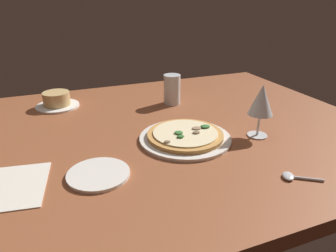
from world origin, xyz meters
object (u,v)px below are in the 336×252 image
(wine_glass_far, at_px, (261,101))
(spoon, at_px, (293,177))
(pizza_main, at_px, (185,136))
(water_glass, at_px, (172,92))
(ramekin_on_saucer, at_px, (57,101))
(side_plate, at_px, (98,174))
(paper_menu, at_px, (16,186))

(wine_glass_far, height_order, spoon, wine_glass_far)
(pizza_main, bearing_deg, spoon, -61.95)
(pizza_main, xyz_separation_m, water_glass, (0.09, 0.32, 0.04))
(ramekin_on_saucer, relative_size, side_plate, 1.07)
(spoon, bearing_deg, wine_glass_far, 73.81)
(wine_glass_far, bearing_deg, spoon, -106.19)
(pizza_main, height_order, wine_glass_far, wine_glass_far)
(ramekin_on_saucer, bearing_deg, paper_menu, -103.41)
(ramekin_on_saucer, height_order, water_glass, water_glass)
(ramekin_on_saucer, distance_m, water_glass, 0.45)
(side_plate, xyz_separation_m, spoon, (0.44, -0.19, 0.00))
(wine_glass_far, bearing_deg, paper_menu, -178.21)
(pizza_main, relative_size, paper_menu, 1.48)
(water_glass, xyz_separation_m, spoon, (0.07, -0.62, -0.05))
(paper_menu, height_order, spoon, spoon)
(wine_glass_far, height_order, side_plate, wine_glass_far)
(ramekin_on_saucer, relative_size, water_glass, 1.40)
(ramekin_on_saucer, distance_m, wine_glass_far, 0.77)
(ramekin_on_saucer, height_order, spoon, ramekin_on_saucer)
(wine_glass_far, height_order, paper_menu, wine_glass_far)
(water_glass, distance_m, paper_menu, 0.69)
(spoon, bearing_deg, paper_menu, 161.37)
(water_glass, height_order, side_plate, water_glass)
(wine_glass_far, bearing_deg, pizza_main, 165.37)
(ramekin_on_saucer, relative_size, wine_glass_far, 0.99)
(pizza_main, distance_m, spoon, 0.33)
(water_glass, bearing_deg, pizza_main, -105.37)
(water_glass, height_order, paper_menu, water_glass)
(water_glass, relative_size, spoon, 1.28)
(pizza_main, xyz_separation_m, ramekin_on_saucer, (-0.35, 0.45, 0.01))
(ramekin_on_saucer, bearing_deg, spoon, -56.10)
(side_plate, relative_size, spoon, 1.68)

